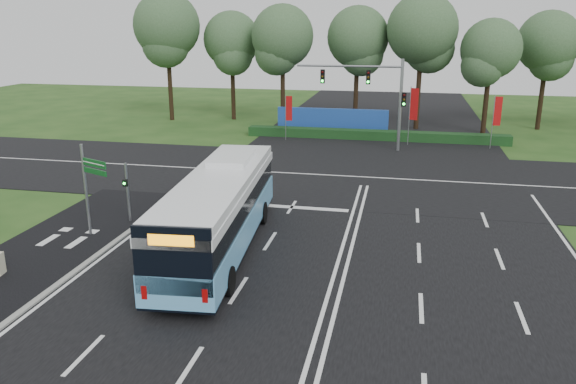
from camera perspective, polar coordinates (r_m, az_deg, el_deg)
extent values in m
plane|color=#224617|center=(25.05, 5.56, -5.64)|extent=(120.00, 120.00, 0.00)
cube|color=black|center=(25.04, 5.56, -5.60)|extent=(20.00, 120.00, 0.04)
cube|color=black|center=(36.39, 7.67, 1.49)|extent=(120.00, 14.00, 0.05)
cube|color=black|center=(26.68, -23.13, -5.48)|extent=(5.00, 18.00, 0.06)
cube|color=gray|center=(25.41, -18.65, -6.01)|extent=(0.25, 18.00, 0.12)
cube|color=#62AFE4|center=(24.36, -6.87, -3.46)|extent=(3.76, 12.97, 1.17)
cube|color=black|center=(24.55, -6.83, -4.63)|extent=(3.72, 12.91, 0.32)
cube|color=black|center=(24.02, -6.96, -1.08)|extent=(3.63, 12.77, 1.01)
cube|color=white|center=(23.83, -7.02, 0.39)|extent=(3.76, 12.97, 0.37)
cube|color=white|center=(23.73, -7.05, 1.25)|extent=(3.66, 12.46, 0.37)
cube|color=white|center=(26.16, -5.70, 3.48)|extent=(1.97, 3.33, 0.27)
cube|color=black|center=(18.30, -11.63, -6.94)|extent=(2.59, 0.34, 2.34)
cube|color=orange|center=(17.99, -11.80, -4.81)|extent=(1.49, 0.19, 0.37)
cylinder|color=black|center=(28.16, -7.60, -1.94)|extent=(0.39, 1.13, 1.11)
cylinder|color=black|center=(27.66, -2.57, -2.15)|extent=(0.39, 1.13, 1.11)
cylinder|color=black|center=(21.35, -12.68, -8.48)|extent=(0.39, 1.13, 1.11)
cylinder|color=black|center=(20.69, -6.03, -9.00)|extent=(0.39, 1.13, 1.11)
cylinder|color=gray|center=(28.69, -15.96, -0.09)|extent=(0.12, 0.12, 3.03)
cube|color=black|center=(28.39, -16.21, 0.89)|extent=(0.28, 0.23, 0.35)
sphere|color=#19F233|center=(28.30, -16.31, 0.84)|extent=(0.12, 0.12, 0.12)
cylinder|color=gray|center=(27.27, -19.83, 0.12)|extent=(0.13, 0.13, 4.34)
cube|color=#0D4D1B|center=(26.26, -19.11, 2.78)|extent=(1.51, 0.73, 0.33)
cube|color=#0D4D1B|center=(26.35, -19.04, 1.98)|extent=(1.51, 0.73, 0.24)
cube|color=white|center=(26.24, -19.15, 2.76)|extent=(1.39, 0.64, 0.04)
cylinder|color=gray|center=(47.40, -0.23, 7.53)|extent=(0.06, 0.06, 3.83)
cube|color=#AC0E0F|center=(47.24, 0.11, 8.49)|extent=(0.51, 0.08, 2.04)
cylinder|color=gray|center=(46.46, 12.22, 7.53)|extent=(0.07, 0.07, 4.72)
cube|color=#AC0E0F|center=(46.20, 12.70, 8.70)|extent=(0.60, 0.26, 2.52)
cylinder|color=gray|center=(46.84, 20.07, 6.65)|extent=(0.07, 0.07, 4.21)
cube|color=#AC0E0F|center=(46.79, 20.54, 7.70)|extent=(0.56, 0.11, 2.25)
cylinder|color=gray|center=(43.97, 11.34, 8.57)|extent=(0.24, 0.24, 7.00)
cylinder|color=gray|center=(43.88, 6.21, 12.59)|extent=(8.00, 0.16, 0.16)
cube|color=black|center=(43.82, 8.16, 11.47)|extent=(0.32, 0.28, 1.05)
cube|color=black|center=(44.18, 3.54, 11.65)|extent=(0.32, 0.28, 1.05)
cube|color=black|center=(43.90, 11.70, 9.20)|extent=(0.32, 0.28, 1.05)
cube|color=#133516|center=(48.47, 8.83, 5.72)|extent=(22.00, 1.20, 0.80)
cube|color=#1E47A3|center=(51.15, 4.52, 7.24)|extent=(10.00, 0.30, 2.20)
cylinder|color=black|center=(58.86, -11.94, 11.44)|extent=(0.44, 0.44, 8.85)
sphere|color=#365431|center=(58.64, -12.24, 16.20)|extent=(6.52, 6.52, 6.52)
cylinder|color=black|center=(58.41, -5.62, 11.05)|extent=(0.44, 0.44, 7.58)
sphere|color=#365431|center=(58.15, -5.75, 15.16)|extent=(5.58, 5.58, 5.58)
cylinder|color=black|center=(54.99, -0.54, 10.99)|extent=(0.44, 0.44, 7.97)
sphere|color=#365431|center=(54.73, -0.55, 15.58)|extent=(5.87, 5.87, 5.87)
cylinder|color=black|center=(55.30, 6.95, 10.84)|extent=(0.44, 0.44, 7.86)
sphere|color=#365431|center=(55.04, 7.11, 15.35)|extent=(5.79, 5.79, 5.79)
cylinder|color=black|center=(53.75, 13.14, 10.75)|extent=(0.44, 0.44, 8.58)
sphere|color=#365431|center=(53.50, 13.49, 15.80)|extent=(6.32, 6.32, 6.32)
cylinder|color=black|center=(53.18, 19.53, 9.34)|extent=(0.44, 0.44, 7.04)
sphere|color=#365431|center=(52.89, 19.95, 13.51)|extent=(5.19, 5.19, 5.19)
cylinder|color=black|center=(57.28, 24.42, 9.53)|extent=(0.44, 0.44, 7.53)
sphere|color=#365431|center=(57.01, 24.94, 13.66)|extent=(5.55, 5.55, 5.55)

